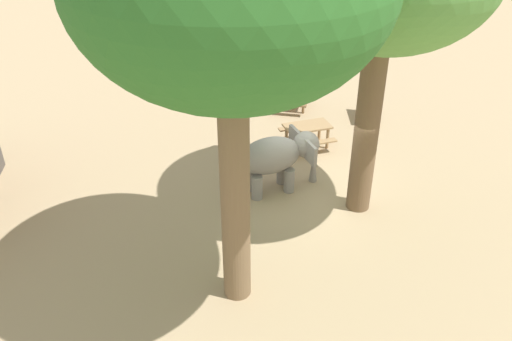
{
  "coord_description": "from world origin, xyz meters",
  "views": [
    {
      "loc": [
        -12.03,
        3.56,
        8.22
      ],
      "look_at": [
        0.17,
        1.57,
        0.8
      ],
      "focal_mm": 36.42,
      "sensor_mm": 36.0,
      "label": 1
    }
  ],
  "objects_px": {
    "picnic_table_near": "(289,94)",
    "picnic_table_far": "(307,131)",
    "elephant": "(278,156)",
    "wooden_bench": "(366,107)",
    "person_handler": "(235,125)"
  },
  "relations": [
    {
      "from": "picnic_table_near",
      "to": "picnic_table_far",
      "type": "distance_m",
      "value": 3.11
    },
    {
      "from": "elephant",
      "to": "picnic_table_far",
      "type": "distance_m",
      "value": 2.82
    },
    {
      "from": "picnic_table_near",
      "to": "picnic_table_far",
      "type": "xyz_separation_m",
      "value": [
        -3.11,
        0.07,
        0.0
      ]
    },
    {
      "from": "wooden_bench",
      "to": "picnic_table_near",
      "type": "xyz_separation_m",
      "value": [
        1.33,
        2.59,
        0.12
      ]
    },
    {
      "from": "person_handler",
      "to": "picnic_table_near",
      "type": "distance_m",
      "value": 3.91
    },
    {
      "from": "picnic_table_near",
      "to": "picnic_table_far",
      "type": "height_order",
      "value": "same"
    },
    {
      "from": "person_handler",
      "to": "picnic_table_far",
      "type": "height_order",
      "value": "person_handler"
    },
    {
      "from": "wooden_bench",
      "to": "picnic_table_far",
      "type": "xyz_separation_m",
      "value": [
        -1.77,
        2.65,
        0.12
      ]
    },
    {
      "from": "elephant",
      "to": "person_handler",
      "type": "xyz_separation_m",
      "value": [
        2.44,
        0.92,
        -0.13
      ]
    },
    {
      "from": "elephant",
      "to": "picnic_table_near",
      "type": "distance_m",
      "value": 5.7
    },
    {
      "from": "picnic_table_far",
      "to": "elephant",
      "type": "bearing_deg",
      "value": -130.57
    },
    {
      "from": "wooden_bench",
      "to": "picnic_table_near",
      "type": "relative_size",
      "value": 0.75
    },
    {
      "from": "picnic_table_near",
      "to": "person_handler",
      "type": "bearing_deg",
      "value": 71.79
    },
    {
      "from": "wooden_bench",
      "to": "elephant",
      "type": "bearing_deg",
      "value": -34.05
    },
    {
      "from": "elephant",
      "to": "wooden_bench",
      "type": "xyz_separation_m",
      "value": [
        4.14,
        -4.1,
        -0.6
      ]
    }
  ]
}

